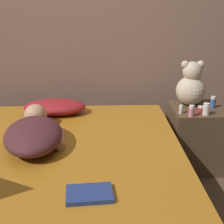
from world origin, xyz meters
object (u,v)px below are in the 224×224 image
at_px(pillow, 55,107).
at_px(book, 89,194).
at_px(teddy_bear, 191,86).
at_px(bottle_red, 200,110).
at_px(bottle_white, 206,109).
at_px(person_lying, 34,132).
at_px(bottle_pink, 192,111).
at_px(bottle_clear, 181,109).
at_px(bottle_blue, 213,102).

relative_size(pillow, book, 2.14).
bearing_deg(teddy_bear, bottle_red, -81.51).
distance_m(teddy_bear, bottle_red, 0.26).
distance_m(bottle_white, book, 1.38).
bearing_deg(pillow, book, -74.26).
bearing_deg(person_lying, bottle_pink, 8.22).
relative_size(bottle_pink, bottle_clear, 1.29).
relative_size(bottle_pink, bottle_red, 1.66).
bearing_deg(teddy_bear, book, -123.31).
xyz_separation_m(teddy_bear, bottle_red, (0.03, -0.22, -0.15)).
relative_size(pillow, bottle_blue, 5.15).
height_order(bottle_white, bottle_clear, bottle_white).
height_order(bottle_pink, bottle_clear, bottle_pink).
relative_size(bottle_red, bottle_clear, 0.78).
bearing_deg(bottle_clear, person_lying, -158.45).
distance_m(bottle_blue, book, 1.58).
bearing_deg(teddy_bear, bottle_clear, -120.37).
height_order(person_lying, bottle_red, person_lying).
relative_size(pillow, person_lying, 0.68).
height_order(bottle_blue, bottle_clear, bottle_blue).
bearing_deg(bottle_white, pillow, 171.11).
xyz_separation_m(bottle_pink, bottle_clear, (-0.07, 0.07, -0.01)).
distance_m(teddy_bear, book, 1.57).
bearing_deg(book, person_lying, 122.45).
distance_m(person_lying, bottle_clear, 1.20).
bearing_deg(bottle_blue, bottle_clear, -156.52).
bearing_deg(bottle_blue, bottle_white, -122.95).
bearing_deg(person_lying, book, -66.59).
bearing_deg(teddy_bear, bottle_white, -76.84).
bearing_deg(bottle_blue, teddy_bear, 151.62).
bearing_deg(book, bottle_red, 50.66).
height_order(bottle_pink, bottle_red, bottle_pink).
distance_m(bottle_white, bottle_clear, 0.20).
relative_size(bottle_blue, bottle_pink, 1.11).
bearing_deg(bottle_clear, bottle_red, 4.21).
relative_size(pillow, bottle_clear, 7.37).
bearing_deg(pillow, teddy_bear, 3.44).
relative_size(bottle_blue, book, 0.42).
bearing_deg(bottle_blue, pillow, 179.04).
height_order(bottle_red, bottle_clear, bottle_clear).
height_order(teddy_bear, bottle_pink, teddy_bear).
bearing_deg(bottle_red, bottle_blue, 40.54).
relative_size(bottle_blue, bottle_red, 1.85).
height_order(bottle_blue, book, bottle_blue).
bearing_deg(teddy_bear, bottle_blue, -28.38).
bearing_deg(bottle_clear, bottle_pink, -47.02).
distance_m(teddy_bear, bottle_blue, 0.23).
height_order(person_lying, bottle_white, person_lying).
bearing_deg(bottle_white, book, -131.68).
xyz_separation_m(bottle_blue, bottle_red, (-0.14, -0.12, -0.02)).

